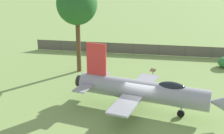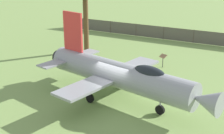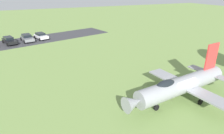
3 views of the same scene
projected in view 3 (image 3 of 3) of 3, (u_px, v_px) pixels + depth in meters
The scene contains 6 objects.
ground_plane at pixel (180, 100), 19.98m from camera, with size 200.00×200.00×0.00m, color #75934C.
parking_strip at pixel (10, 44), 39.72m from camera, with size 44.99×8.00×0.00m, color #38383D.
display_jet at pixel (180, 85), 19.11m from camera, with size 9.14×12.95×5.41m.
parked_car_white at pixel (41, 36), 43.29m from camera, with size 4.52×2.90×1.34m.
parked_car_gray at pixel (27, 38), 41.57m from camera, with size 5.06×2.82×1.41m.
parked_car_black at pixel (9, 40), 39.53m from camera, with size 5.01×3.03×1.42m.
Camera 3 is at (-12.82, 13.38, 10.78)m, focal length 31.23 mm.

